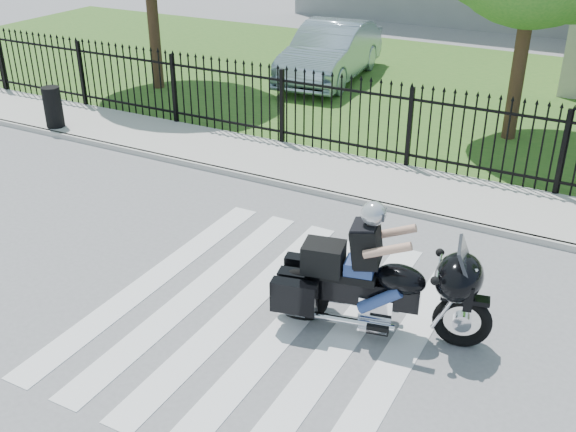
% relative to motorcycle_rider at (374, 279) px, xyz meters
% --- Properties ---
extents(ground, '(120.00, 120.00, 0.00)m').
position_rel_motorcycle_rider_xyz_m(ground, '(-1.45, -0.38, -0.81)').
color(ground, slate).
rests_on(ground, ground).
extents(crosswalk, '(5.00, 5.50, 0.01)m').
position_rel_motorcycle_rider_xyz_m(crosswalk, '(-1.45, -0.38, -0.81)').
color(crosswalk, silver).
rests_on(crosswalk, ground).
extents(sidewalk, '(40.00, 2.00, 0.12)m').
position_rel_motorcycle_rider_xyz_m(sidewalk, '(-1.45, 4.62, -0.75)').
color(sidewalk, '#ADAAA3').
rests_on(sidewalk, ground).
extents(curb, '(40.00, 0.12, 0.12)m').
position_rel_motorcycle_rider_xyz_m(curb, '(-1.45, 3.62, -0.75)').
color(curb, '#ADAAA3').
rests_on(curb, ground).
extents(grass_strip, '(40.00, 12.00, 0.02)m').
position_rel_motorcycle_rider_xyz_m(grass_strip, '(-1.45, 11.62, -0.80)').
color(grass_strip, '#2F5C1F').
rests_on(grass_strip, ground).
extents(iron_fence, '(26.00, 0.04, 1.80)m').
position_rel_motorcycle_rider_xyz_m(iron_fence, '(-1.45, 5.62, 0.09)').
color(iron_fence, black).
rests_on(iron_fence, ground).
extents(motorcycle_rider, '(2.97, 1.39, 1.99)m').
position_rel_motorcycle_rider_xyz_m(motorcycle_rider, '(0.00, 0.00, 0.00)').
color(motorcycle_rider, black).
rests_on(motorcycle_rider, ground).
extents(parked_car, '(2.28, 5.27, 1.69)m').
position_rel_motorcycle_rider_xyz_m(parked_car, '(-5.85, 11.24, 0.05)').
color(parked_car, '#90A5B6').
rests_on(parked_car, grass_strip).
extents(litter_bin, '(0.54, 0.54, 0.98)m').
position_rel_motorcycle_rider_xyz_m(litter_bin, '(-9.82, 3.92, -0.20)').
color(litter_bin, black).
rests_on(litter_bin, sidewalk).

